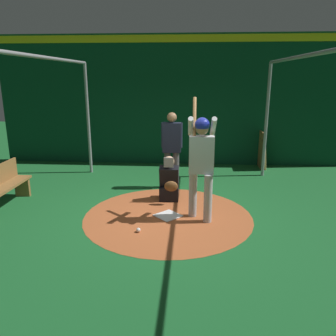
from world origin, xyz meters
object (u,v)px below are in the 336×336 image
(umpire, at_px, (172,146))
(bat_rack, at_px, (261,150))
(catcher, at_px, (169,183))
(baseball_0, at_px, (138,230))
(batter, at_px, (201,158))
(bench, at_px, (1,187))
(home_plate, at_px, (168,216))

(umpire, height_order, bat_rack, umpire)
(catcher, height_order, baseball_0, catcher)
(batter, distance_m, baseball_0, 1.67)
(catcher, height_order, umpire, umpire)
(catcher, relative_size, bench, 0.59)
(catcher, height_order, bat_rack, bat_rack)
(catcher, bearing_deg, batter, 33.68)
(bat_rack, bearing_deg, bench, -57.75)
(umpire, distance_m, bench, 3.69)
(home_plate, bearing_deg, bench, -93.42)
(batter, bearing_deg, catcher, -146.32)
(umpire, relative_size, bat_rack, 1.68)
(batter, height_order, bench, batter)
(home_plate, bearing_deg, baseball_0, -32.56)
(catcher, distance_m, bench, 3.38)
(bat_rack, height_order, bench, bat_rack)
(catcher, xyz_separation_m, umpire, (-0.85, 0.00, 0.63))
(catcher, bearing_deg, baseball_0, -14.82)
(batter, bearing_deg, bat_rack, 154.59)
(batter, relative_size, bat_rack, 2.08)
(bench, bearing_deg, catcher, 101.61)
(batter, xyz_separation_m, bat_rack, (-3.93, 1.87, -0.67))
(batter, bearing_deg, umpire, -160.73)
(home_plate, xyz_separation_m, umpire, (-1.73, -0.03, 1.00))
(home_plate, distance_m, baseball_0, 0.85)
(umpire, relative_size, bench, 1.09)
(bat_rack, height_order, baseball_0, bat_rack)
(batter, distance_m, umpire, 1.91)
(bench, bearing_deg, baseball_0, 72.43)
(umpire, xyz_separation_m, baseball_0, (2.44, -0.42, -0.97))
(catcher, height_order, bench, catcher)
(bat_rack, bearing_deg, catcher, -39.91)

